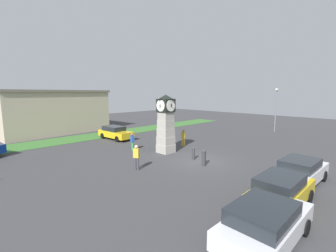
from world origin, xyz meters
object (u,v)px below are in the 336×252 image
(car_by_building, at_px, (301,171))
(street_lamp_near_road, at_px, (276,107))
(bollard_mid_row, at_px, (193,153))
(pedestrian_by_cars, at_px, (136,156))
(bollard_near_tower, at_px, (204,157))
(pedestrian_near_bench, at_px, (132,141))
(car_navy_sedan, at_px, (265,222))
(pedestrian_crossing_lot, at_px, (183,137))
(car_near_tower, at_px, (281,191))
(clock_tower, at_px, (166,124))
(car_far_lot, at_px, (115,132))

(car_by_building, bearing_deg, street_lamp_near_road, 24.23)
(bollard_mid_row, bearing_deg, pedestrian_by_cars, 165.77)
(bollard_near_tower, distance_m, street_lamp_near_road, 18.90)
(bollard_near_tower, xyz_separation_m, pedestrian_near_bench, (-1.08, 7.34, 0.31))
(street_lamp_near_road, bearing_deg, pedestrian_near_bench, 164.29)
(car_navy_sedan, relative_size, street_lamp_near_road, 0.75)
(pedestrian_crossing_lot, height_order, pedestrian_by_cars, pedestrian_by_cars)
(car_navy_sedan, bearing_deg, car_near_tower, 9.41)
(car_by_building, bearing_deg, bollard_mid_row, 95.38)
(car_near_tower, relative_size, pedestrian_near_bench, 2.72)
(bollard_mid_row, xyz_separation_m, pedestrian_near_bench, (-1.71, 5.86, 0.40))
(pedestrian_crossing_lot, bearing_deg, car_navy_sedan, -127.36)
(pedestrian_near_bench, relative_size, street_lamp_near_road, 0.27)
(bollard_near_tower, distance_m, bollard_mid_row, 1.61)
(clock_tower, distance_m, pedestrian_crossing_lot, 3.39)
(bollard_mid_row, distance_m, car_by_building, 7.48)
(car_far_lot, bearing_deg, bollard_near_tower, -92.48)
(clock_tower, height_order, car_near_tower, clock_tower)
(car_navy_sedan, relative_size, pedestrian_crossing_lot, 2.66)
(bollard_mid_row, relative_size, pedestrian_by_cars, 0.58)
(car_near_tower, xyz_separation_m, pedestrian_by_cars, (-1.69, 8.82, 0.22))
(car_navy_sedan, bearing_deg, pedestrian_near_bench, 72.62)
(car_navy_sedan, relative_size, car_by_building, 1.03)
(car_by_building, xyz_separation_m, pedestrian_crossing_lot, (2.17, 11.05, 0.18))
(car_navy_sedan, bearing_deg, bollard_mid_row, 53.14)
(bollard_near_tower, height_order, car_navy_sedan, car_navy_sedan)
(car_near_tower, xyz_separation_m, car_by_building, (3.74, 0.18, -0.02))
(bollard_mid_row, bearing_deg, car_far_lot, 90.37)
(clock_tower, bearing_deg, car_far_lot, 90.05)
(bollard_near_tower, height_order, car_far_lot, car_far_lot)
(clock_tower, bearing_deg, car_navy_sedan, -118.22)
(bollard_mid_row, relative_size, car_navy_sedan, 0.23)
(car_far_lot, bearing_deg, car_navy_sedan, -107.08)
(clock_tower, height_order, pedestrian_by_cars, clock_tower)
(car_navy_sedan, distance_m, pedestrian_near_bench, 14.66)
(clock_tower, height_order, pedestrian_crossing_lot, clock_tower)
(car_navy_sedan, distance_m, pedestrian_by_cars, 9.43)
(car_near_tower, height_order, pedestrian_crossing_lot, pedestrian_crossing_lot)
(car_navy_sedan, xyz_separation_m, pedestrian_by_cars, (1.37, 9.33, 0.25))
(bollard_mid_row, relative_size, car_by_building, 0.23)
(pedestrian_crossing_lot, bearing_deg, bollard_mid_row, -128.46)
(street_lamp_near_road, bearing_deg, bollard_near_tower, -174.46)
(bollard_near_tower, height_order, car_by_building, car_by_building)
(car_near_tower, bearing_deg, pedestrian_crossing_lot, 62.25)
(clock_tower, distance_m, car_by_building, 10.72)
(car_by_building, height_order, pedestrian_by_cars, pedestrian_by_cars)
(clock_tower, relative_size, bollard_mid_row, 5.07)
(bollard_near_tower, relative_size, pedestrian_by_cars, 0.68)
(car_navy_sedan, height_order, car_near_tower, car_near_tower)
(clock_tower, distance_m, street_lamp_near_road, 18.27)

